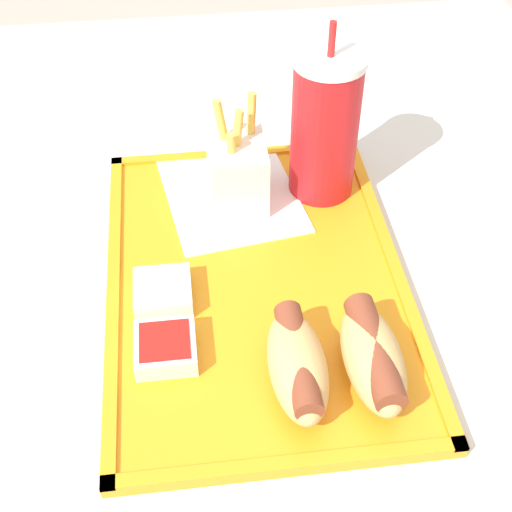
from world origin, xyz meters
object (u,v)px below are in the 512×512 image
at_px(soda_cup, 325,126).
at_px(sauce_cup_mayo, 163,292).
at_px(fries_carton, 240,170).
at_px(sauce_cup_ketchup, 165,347).
at_px(hot_dog_far, 373,356).
at_px(hot_dog_near, 297,364).

bearing_deg(soda_cup, sauce_cup_mayo, -50.41).
distance_m(fries_carton, sauce_cup_ketchup, 0.22).
bearing_deg(fries_carton, soda_cup, 95.62).
relative_size(hot_dog_far, sauce_cup_ketchup, 2.17).
distance_m(soda_cup, hot_dog_near, 0.27).
bearing_deg(soda_cup, hot_dog_near, -15.01).
xyz_separation_m(hot_dog_near, fries_carton, (-0.25, -0.02, 0.01)).
height_order(hot_dog_far, sauce_cup_ketchup, hot_dog_far).
xyz_separation_m(hot_dog_near, sauce_cup_ketchup, (-0.04, -0.11, -0.01)).
distance_m(fries_carton, sauce_cup_mayo, 0.17).
height_order(soda_cup, fries_carton, soda_cup).
relative_size(hot_dog_far, hot_dog_near, 1.01).
xyz_separation_m(soda_cup, sauce_cup_ketchup, (0.21, -0.18, -0.07)).
bearing_deg(hot_dog_far, hot_dog_near, -90.00).
bearing_deg(sauce_cup_ketchup, hot_dog_far, 76.17).
relative_size(fries_carton, sauce_cup_mayo, 2.23).
xyz_separation_m(soda_cup, sauce_cup_mayo, (0.15, -0.18, -0.07)).
bearing_deg(fries_carton, hot_dog_far, 19.08).
distance_m(hot_dog_near, sauce_cup_ketchup, 0.12).
bearing_deg(hot_dog_far, soda_cup, 178.96).
bearing_deg(hot_dog_far, fries_carton, -160.92).
bearing_deg(sauce_cup_mayo, sauce_cup_ketchup, 0.31).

